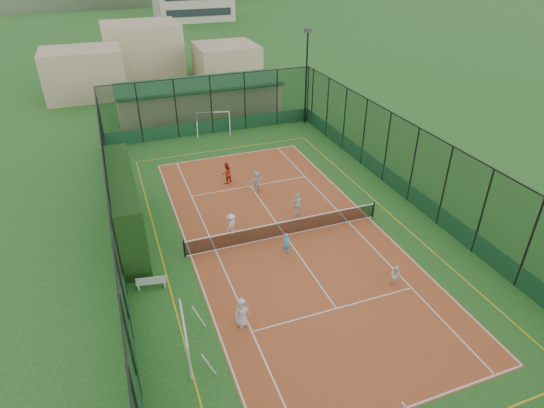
{
  "coord_description": "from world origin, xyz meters",
  "views": [
    {
      "loc": [
        -8.25,
        -20.02,
        14.79
      ],
      "look_at": [
        -0.17,
        1.69,
        1.2
      ],
      "focal_mm": 30.0,
      "sensor_mm": 36.0,
      "label": 1
    }
  ],
  "objects": [
    {
      "name": "tennis_balls",
      "position": [
        0.67,
        1.32,
        0.04
      ],
      "size": [
        2.9,
        0.39,
        0.07
      ],
      "color": "#CCE033",
      "rests_on": "court_slab"
    },
    {
      "name": "hedge_left",
      "position": [
        -8.3,
        3.2,
        1.93
      ],
      "size": [
        1.32,
        8.81,
        3.85
      ],
      "primitive_type": "cube",
      "color": "black",
      "rests_on": "ground"
    },
    {
      "name": "child_far_right",
      "position": [
        1.51,
        1.75,
        0.78
      ],
      "size": [
        0.92,
        0.42,
        1.54
      ],
      "primitive_type": "imported",
      "rotation": [
        0.0,
        0.0,
        3.09
      ],
      "color": "white",
      "rests_on": "court_slab"
    },
    {
      "name": "court_slab",
      "position": [
        0.0,
        0.0,
        0.01
      ],
      "size": [
        11.17,
        23.97,
        0.01
      ],
      "primitive_type": "cube",
      "color": "#A33F24",
      "rests_on": "ground"
    },
    {
      "name": "floodlight_ne",
      "position": [
        8.6,
        16.6,
        4.12
      ],
      "size": [
        0.6,
        0.26,
        8.25
      ],
      "primitive_type": null,
      "color": "black",
      "rests_on": "ground"
    },
    {
      "name": "child_near_mid",
      "position": [
        -0.57,
        -1.58,
        0.62
      ],
      "size": [
        0.45,
        0.29,
        1.22
      ],
      "primitive_type": "imported",
      "rotation": [
        0.0,
        0.0,
        0.0
      ],
      "color": "#52A4EA",
      "rests_on": "court_slab"
    },
    {
      "name": "child_near_right",
      "position": [
        3.45,
        -5.9,
        0.57
      ],
      "size": [
        0.69,
        0.67,
        1.12
      ],
      "primitive_type": "imported",
      "rotation": [
        0.0,
        0.0,
        -0.65
      ],
      "color": "white",
      "rests_on": "court_slab"
    },
    {
      "name": "child_near_left",
      "position": [
        -4.38,
        -5.85,
        0.75
      ],
      "size": [
        0.82,
        0.65,
        1.48
      ],
      "primitive_type": "imported",
      "rotation": [
        0.0,
        0.0,
        0.28
      ],
      "color": "silver",
      "rests_on": "court_slab"
    },
    {
      "name": "ground",
      "position": [
        0.0,
        0.0,
        0.0
      ],
      "size": [
        300.0,
        300.0,
        0.0
      ],
      "primitive_type": "plane",
      "color": "#1E591E",
      "rests_on": "ground"
    },
    {
      "name": "coach",
      "position": [
        -1.39,
        7.43,
        0.77
      ],
      "size": [
        0.93,
        0.86,
        1.53
      ],
      "primitive_type": "imported",
      "rotation": [
        0.0,
        0.0,
        3.64
      ],
      "color": "red",
      "rests_on": "court_slab"
    },
    {
      "name": "perimeter_fence",
      "position": [
        0.0,
        0.0,
        2.5
      ],
      "size": [
        18.12,
        34.12,
        5.0
      ],
      "primitive_type": null,
      "color": "black",
      "rests_on": "ground"
    },
    {
      "name": "clubhouse",
      "position": [
        0.0,
        22.0,
        1.57
      ],
      "size": [
        15.2,
        7.2,
        3.15
      ],
      "primitive_type": null,
      "color": "tan",
      "rests_on": "ground"
    },
    {
      "name": "futsal_goal_near",
      "position": [
        -6.97,
        -6.61,
        0.89
      ],
      "size": [
        2.8,
        1.0,
        1.78
      ],
      "primitive_type": null,
      "rotation": [
        0.0,
        0.0,
        1.5
      ],
      "color": "white",
      "rests_on": "ground"
    },
    {
      "name": "child_far_back",
      "position": [
        0.21,
        5.66,
        0.72
      ],
      "size": [
        1.38,
        0.89,
        1.43
      ],
      "primitive_type": "imported",
      "rotation": [
        0.0,
        0.0,
        3.53
      ],
      "color": "white",
      "rests_on": "court_slab"
    },
    {
      "name": "futsal_goal_far",
      "position": [
        0.1,
        17.04,
        0.93
      ],
      "size": [
        3.01,
        1.52,
        1.86
      ],
      "primitive_type": null,
      "rotation": [
        0.0,
        0.0,
        -0.25
      ],
      "color": "white",
      "rests_on": "ground"
    },
    {
      "name": "white_bench",
      "position": [
        -7.8,
        -1.95,
        0.4
      ],
      "size": [
        1.47,
        0.63,
        0.8
      ],
      "primitive_type": null,
      "rotation": [
        0.0,
        0.0,
        -0.18
      ],
      "color": "white",
      "rests_on": "ground"
    },
    {
      "name": "child_far_left",
      "position": [
        -2.84,
        1.2,
        0.68
      ],
      "size": [
        0.97,
        0.95,
        1.33
      ],
      "primitive_type": "imported",
      "rotation": [
        0.0,
        0.0,
        3.88
      ],
      "color": "white",
      "rests_on": "court_slab"
    },
    {
      "name": "tennis_net",
      "position": [
        0.0,
        0.0,
        0.53
      ],
      "size": [
        11.67,
        0.12,
        1.06
      ],
      "primitive_type": null,
      "color": "black",
      "rests_on": "ground"
    }
  ]
}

